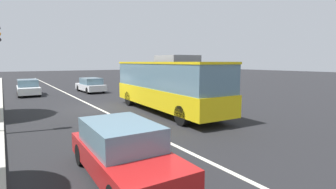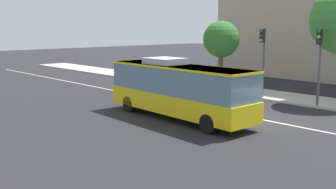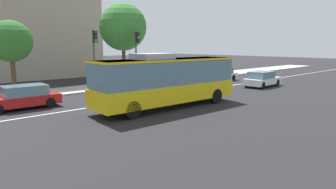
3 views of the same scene
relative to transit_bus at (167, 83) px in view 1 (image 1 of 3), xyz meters
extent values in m
plane|color=black|center=(3.75, 3.24, -1.81)|extent=(160.00, 160.00, 0.00)
cube|color=silver|center=(3.75, 3.24, -1.80)|extent=(76.00, 0.16, 0.01)
cube|color=yellow|center=(0.02, 0.00, -0.83)|extent=(10.10, 2.93, 1.10)
cube|color=slate|center=(0.02, 0.00, 0.50)|extent=(9.90, 2.85, 1.58)
cube|color=yellow|center=(0.02, 0.00, 1.23)|extent=(10.00, 2.90, 0.12)
cube|color=#B2B2B2|center=(-1.17, 0.05, 1.47)|extent=(2.28, 1.89, 0.36)
cylinder|color=black|center=(3.47, 0.95, -1.31)|extent=(1.01, 0.34, 1.00)
cylinder|color=black|center=(3.37, -1.25, -1.31)|extent=(1.01, 0.34, 1.00)
cylinder|color=black|center=(-3.33, 1.24, -1.31)|extent=(1.01, 0.34, 1.00)
cylinder|color=black|center=(-3.42, -0.95, -1.31)|extent=(1.01, 0.34, 1.00)
cube|color=white|center=(13.80, 6.52, -1.29)|extent=(4.54, 1.91, 0.60)
cube|color=slate|center=(14.05, 6.51, -0.67)|extent=(2.56, 1.72, 0.64)
cylinder|color=black|center=(12.28, 5.76, -1.49)|extent=(0.65, 0.24, 0.64)
cylinder|color=black|center=(12.32, 7.36, -1.49)|extent=(0.65, 0.24, 0.64)
cylinder|color=black|center=(15.28, 5.68, -1.49)|extent=(0.65, 0.24, 0.64)
cylinder|color=black|center=(15.32, 7.28, -1.49)|extent=(0.65, 0.24, 0.64)
cube|color=white|center=(13.25, 0.88, -1.29)|extent=(4.58, 2.01, 0.60)
cube|color=slate|center=(13.00, 0.87, -0.67)|extent=(2.59, 1.77, 0.64)
cylinder|color=black|center=(14.71, 1.75, -1.49)|extent=(0.65, 0.25, 0.64)
cylinder|color=black|center=(14.78, 0.15, -1.49)|extent=(0.65, 0.25, 0.64)
cylinder|color=black|center=(11.71, 1.61, -1.49)|extent=(0.65, 0.25, 0.64)
cylinder|color=black|center=(11.79, 0.01, -1.49)|extent=(0.65, 0.25, 0.64)
cube|color=#B21919|center=(-7.07, 5.87, -1.29)|extent=(4.54, 1.90, 0.60)
cube|color=slate|center=(-6.82, 5.86, -0.67)|extent=(2.56, 1.71, 0.64)
cylinder|color=black|center=(-8.59, 5.10, -1.49)|extent=(0.64, 0.23, 0.64)
cylinder|color=black|center=(-5.59, 5.03, -1.49)|extent=(0.64, 0.23, 0.64)
cylinder|color=black|center=(-5.55, 6.63, -1.49)|extent=(0.64, 0.23, 0.64)
camera|label=1|loc=(-13.23, 8.46, 1.28)|focal=27.38mm
camera|label=2|loc=(15.69, -15.67, 3.41)|focal=41.59mm
camera|label=3|loc=(-12.39, -13.61, 2.15)|focal=31.19mm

